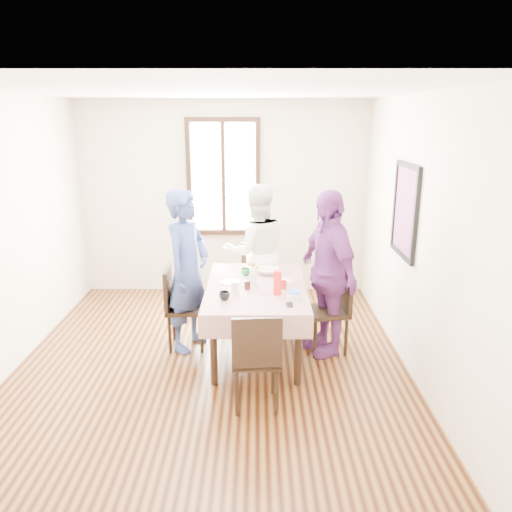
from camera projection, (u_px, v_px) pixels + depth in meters
The scene contains 30 objects.
ground at pixel (212, 362), 5.21m from camera, with size 4.50×4.50×0.00m, color black.
back_wall at pixel (224, 199), 7.00m from camera, with size 4.00×4.00×0.00m, color beige.
right_wall at pixel (415, 237), 4.83m from camera, with size 4.50×4.50×0.00m, color beige.
window_frame at pixel (223, 177), 6.90m from camera, with size 1.02×0.06×1.62m, color black.
window_pane at pixel (223, 177), 6.91m from camera, with size 0.90×0.02×1.50m, color white.
art_poster at pixel (405, 211), 5.06m from camera, with size 0.04×0.76×0.96m, color red.
dining_table at pixel (256, 320), 5.33m from camera, with size 0.92×1.48×0.75m, color black.
tablecloth at pixel (256, 286), 5.22m from camera, with size 1.04×1.60×0.01m, color #52060F.
chair_left at pixel (186, 308), 5.44m from camera, with size 0.42×0.42×0.91m, color black.
chair_right at pixel (327, 311), 5.35m from camera, with size 0.42×0.42×0.91m, color black.
chair_far at pixel (256, 282), 6.29m from camera, with size 0.42×0.42×0.91m, color black.
chair_near at pixel (256, 358), 4.33m from camera, with size 0.42×0.42×0.91m, color black.
person_left at pixel (187, 271), 5.33m from camera, with size 0.64×0.42×1.76m, color navy.
person_far at pixel (256, 252), 6.16m from camera, with size 0.82×0.64×1.70m, color white.
person_right at pixel (326, 273), 5.23m from camera, with size 1.04×0.43×1.77m, color #71327E.
mug_black at pixel (224, 296), 4.81m from camera, with size 0.11×0.11×0.08m, color black.
mug_flag at pixel (283, 285), 5.13m from camera, with size 0.08×0.08×0.08m, color red.
mug_green at pixel (246, 272), 5.56m from camera, with size 0.10×0.10×0.08m, color #0C7226.
serving_bowl at pixel (268, 271), 5.60m from camera, with size 0.25×0.25×0.06m, color white.
juice_carton at pixel (277, 282), 4.94m from camera, with size 0.08×0.08×0.25m, color red.
butter_tub at pixel (294, 296), 4.83m from camera, with size 0.14×0.14×0.07m, color white.
jam_jar at pixel (247, 285), 5.11m from camera, with size 0.06×0.06×0.09m, color black.
drinking_glass at pixel (235, 287), 5.01m from camera, with size 0.08×0.08×0.11m, color silver.
smartphone at pixel (290, 305), 4.69m from camera, with size 0.06×0.12×0.01m, color black.
flower_vase at pixel (253, 278), 5.25m from camera, with size 0.06×0.06×0.13m, color silver.
plate_left at pixel (230, 282), 5.31m from camera, with size 0.20×0.20×0.01m, color white.
plate_right at pixel (284, 281), 5.34m from camera, with size 0.20×0.20×0.01m, color white.
plate_far at pixel (254, 269), 5.77m from camera, with size 0.20×0.20×0.01m, color white.
butter_lid at pixel (294, 292), 4.82m from camera, with size 0.12×0.12×0.01m, color blue.
flower_bunch at pixel (253, 268), 5.22m from camera, with size 0.09×0.09×0.10m, color yellow, non-canonical shape.
Camera 1 is at (0.47, -4.70, 2.50)m, focal length 34.90 mm.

